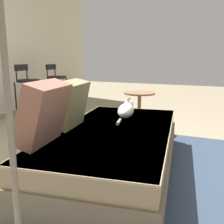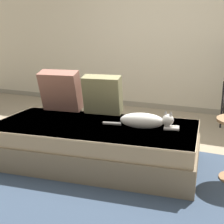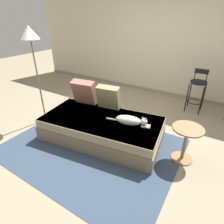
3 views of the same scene
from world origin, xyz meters
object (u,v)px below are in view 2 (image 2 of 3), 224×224
throw_pillow_corner (61,91)px  throw_pillow_middle (103,95)px  couch (94,143)px  cat (145,121)px

throw_pillow_corner → throw_pillow_middle: size_ratio=1.09×
couch → throw_pillow_corner: throw_pillow_corner is taller
throw_pillow_middle → cat: 0.71m
throw_pillow_corner → cat: throw_pillow_corner is taller
couch → throw_pillow_corner: (-0.61, 0.33, 0.44)m
throw_pillow_corner → throw_pillow_middle: bearing=8.3°
couch → throw_pillow_middle: (-0.11, 0.40, 0.42)m
throw_pillow_corner → throw_pillow_middle: throw_pillow_corner is taller
throw_pillow_corner → throw_pillow_middle: 0.51m
couch → throw_pillow_corner: bearing=152.0°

